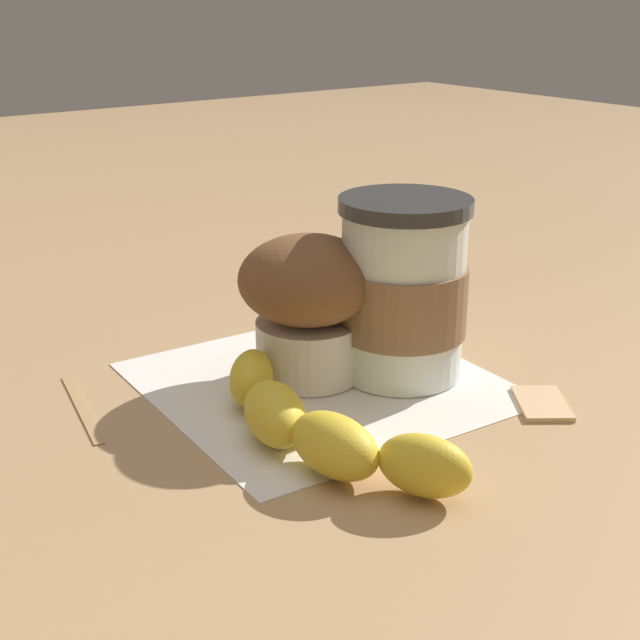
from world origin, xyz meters
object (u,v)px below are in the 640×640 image
object	(u,v)px
sugar_packet	(542,401)
muffin	(309,299)
banana	(315,424)
coffee_cup	(403,291)

from	to	relation	value
sugar_packet	muffin	bearing A→B (deg)	-53.41
muffin	banana	size ratio (longest dim) A/B	0.49
coffee_cup	banana	distance (m)	0.14
coffee_cup	muffin	distance (m)	0.07
coffee_cup	muffin	world-z (taller)	coffee_cup
muffin	sugar_packet	xyz separation A→B (m)	(-0.10, 0.13, -0.06)
coffee_cup	muffin	xyz separation A→B (m)	(0.06, -0.04, -0.00)
coffee_cup	sugar_packet	bearing A→B (deg)	113.62
banana	coffee_cup	bearing A→B (deg)	-154.21
muffin	sugar_packet	size ratio (longest dim) A/B	2.07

